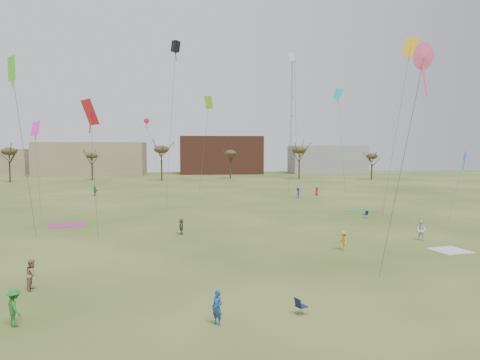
{
  "coord_description": "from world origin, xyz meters",
  "views": [
    {
      "loc": [
        -4.24,
        -28.44,
        8.41
      ],
      "look_at": [
        0.0,
        12.0,
        5.5
      ],
      "focal_mm": 34.05,
      "sensor_mm": 36.0,
      "label": 1
    }
  ],
  "objects": [
    {
      "name": "flyer_far_c",
      "position": [
        13.2,
        45.45,
        0.87
      ],
      "size": [
        1.13,
        1.3,
        1.75
      ],
      "primitive_type": "imported",
      "rotation": [
        0.0,
        0.0,
        4.19
      ],
      "color": "navy",
      "rests_on": "ground"
    },
    {
      "name": "flyer_near_center",
      "position": [
        -12.63,
        -6.56,
        0.9
      ],
      "size": [
        1.25,
        1.33,
        1.8
      ],
      "primitive_type": "imported",
      "rotation": [
        0.0,
        0.0,
        2.25
      ],
      "color": "#277528",
      "rests_on": "ground"
    },
    {
      "name": "flyer_near_right",
      "position": [
        -3.12,
        -7.4,
        0.83
      ],
      "size": [
        0.7,
        0.72,
        1.66
      ],
      "primitive_type": "imported",
      "rotation": [
        0.0,
        0.0,
        5.46
      ],
      "color": "#1F4791",
      "rests_on": "ground"
    },
    {
      "name": "blanket_olive",
      "position": [
        17.9,
        29.04,
        0.0
      ],
      "size": [
        4.28,
        4.28,
        0.03
      ],
      "primitive_type": "cube",
      "rotation": [
        0.0,
        0.0,
        2.02
      ],
      "color": "#328B3C",
      "rests_on": "ground"
    },
    {
      "name": "kites_aloft",
      "position": [
        3.3,
        29.59,
        17.84
      ],
      "size": [
        49.76,
        56.32,
        22.96
      ],
      "color": "red",
      "rests_on": "ground"
    },
    {
      "name": "blanket_plum",
      "position": [
        -17.94,
        22.11,
        0.0
      ],
      "size": [
        4.33,
        4.33,
        0.03
      ],
      "primitive_type": "cube",
      "rotation": [
        0.0,
        0.0,
        1.8
      ],
      "color": "#A43278",
      "rests_on": "ground"
    },
    {
      "name": "flyer_mid_b",
      "position": [
        8.05,
        7.32,
        0.8
      ],
      "size": [
        0.59,
        1.03,
        1.59
      ],
      "primitive_type": "imported",
      "rotation": [
        0.0,
        0.0,
        4.71
      ],
      "color": "gold",
      "rests_on": "ground"
    },
    {
      "name": "spectator_fore_b",
      "position": [
        -13.72,
        -0.87,
        0.9
      ],
      "size": [
        0.77,
        0.95,
        1.81
      ],
      "primitive_type": "imported",
      "rotation": [
        0.0,
        0.0,
        1.68
      ],
      "color": "#9C7763",
      "rests_on": "ground"
    },
    {
      "name": "tree_line",
      "position": [
        -2.85,
        79.12,
        7.09
      ],
      "size": [
        117.44,
        49.32,
        8.91
      ],
      "color": "#3A2B1E",
      "rests_on": "ground"
    },
    {
      "name": "ground",
      "position": [
        0.0,
        0.0,
        0.0
      ],
      "size": [
        260.0,
        260.0,
        0.0
      ],
      "primitive_type": "plane",
      "color": "#2F4917",
      "rests_on": "ground"
    },
    {
      "name": "flyer_far_b",
      "position": [
        17.54,
        49.42,
        0.73
      ],
      "size": [
        0.83,
        0.68,
        1.45
      ],
      "primitive_type": "imported",
      "rotation": [
        0.0,
        0.0,
        0.36
      ],
      "color": "#AF1E33",
      "rests_on": "ground"
    },
    {
      "name": "radio_tower",
      "position": [
        30.0,
        125.0,
        19.21
      ],
      "size": [
        1.51,
        1.72,
        41.0
      ],
      "color": "#9EA3A8",
      "rests_on": "ground"
    },
    {
      "name": "building_brick",
      "position": [
        5.0,
        120.0,
        6.0
      ],
      "size": [
        26.0,
        16.0,
        12.0
      ],
      "primitive_type": "cube",
      "color": "brown",
      "rests_on": "ground"
    },
    {
      "name": "flyer_far_a",
      "position": [
        -21.15,
        52.59,
        0.83
      ],
      "size": [
        1.36,
        1.5,
        1.66
      ],
      "primitive_type": "imported",
      "rotation": [
        0.0,
        0.0,
        2.26
      ],
      "color": "#28793B",
      "rests_on": "ground"
    },
    {
      "name": "blanket_cream",
      "position": [
        16.68,
        6.22,
        0.0
      ],
      "size": [
        3.19,
        3.19,
        0.03
      ],
      "primitive_type": "cube",
      "rotation": [
        0.0,
        0.0,
        1.79
      ],
      "color": "silver",
      "rests_on": "ground"
    },
    {
      "name": "building_grey",
      "position": [
        40.0,
        118.0,
        4.5
      ],
      "size": [
        24.0,
        12.0,
        9.0
      ],
      "primitive_type": "cube",
      "color": "gray",
      "rests_on": "ground"
    },
    {
      "name": "building_tan",
      "position": [
        -35.0,
        115.0,
        5.0
      ],
      "size": [
        32.0,
        14.0,
        10.0
      ],
      "primitive_type": "cube",
      "color": "#937F60",
      "rests_on": "ground"
    },
    {
      "name": "camp_chair_center",
      "position": [
        1.16,
        -6.5,
        0.26
      ],
      "size": [
        0.7,
        0.68,
        0.87
      ],
      "rotation": [
        0.0,
        0.0,
        1.99
      ],
      "color": "#142039",
      "rests_on": "ground"
    },
    {
      "name": "camp_chair_right",
      "position": [
        16.26,
        23.49,
        0.26
      ],
      "size": [
        0.67,
        0.64,
        0.87
      ],
      "rotation": [
        0.0,
        0.0,
        5.03
      ],
      "color": "#17153B",
      "rests_on": "ground"
    },
    {
      "name": "spectator_mid_e",
      "position": [
        16.38,
        10.37,
        0.89
      ],
      "size": [
        1.09,
        1.09,
        1.79
      ],
      "primitive_type": "imported",
      "rotation": [
        0.0,
        0.0,
        5.5
      ],
      "color": "white",
      "rests_on": "ground"
    },
    {
      "name": "spectator_fore_c",
      "position": [
        -5.37,
        15.57,
        0.77
      ],
      "size": [
        0.49,
        1.43,
        1.54
      ],
      "primitive_type": "imported",
      "rotation": [
        0.0,
        0.0,
        4.74
      ],
      "color": "brown",
      "rests_on": "ground"
    }
  ]
}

